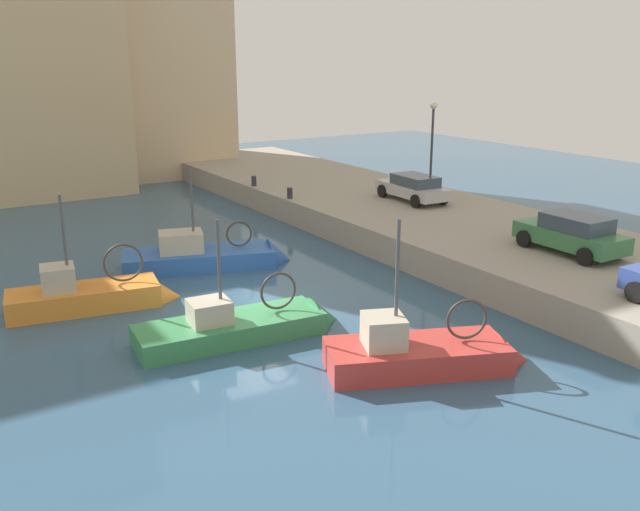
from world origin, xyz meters
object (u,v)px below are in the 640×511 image
fishing_boat_green (244,334)px  mooring_bollard_mid (254,181)px  fishing_boat_red (428,364)px  mooring_bollard_south (290,193)px  fishing_boat_orange (95,305)px  parked_car_silver (413,187)px  parked_car_green (572,233)px  quay_streetlamp (432,135)px  fishing_boat_blue (209,263)px

fishing_boat_green → mooring_bollard_mid: bearing=62.2°
fishing_boat_red → mooring_bollard_south: (5.15, 16.64, 1.37)m
fishing_boat_orange → parked_car_silver: (16.55, 3.41, 1.76)m
fishing_boat_red → fishing_boat_green: 5.68m
mooring_bollard_mid → parked_car_silver: bearing=-57.8°
fishing_boat_green → parked_car_green: bearing=-8.9°
mooring_bollard_south → quay_streetlamp: (5.65, -4.11, 2.98)m
parked_car_green → mooring_bollard_south: size_ratio=7.47×
fishing_boat_orange → mooring_bollard_south: 13.75m
fishing_boat_blue → mooring_bollard_south: size_ratio=12.68×
fishing_boat_red → mooring_bollard_mid: 21.32m
fishing_boat_orange → fishing_boat_blue: size_ratio=0.84×
fishing_boat_red → parked_car_silver: fishing_boat_red is taller
mooring_bollard_mid → quay_streetlamp: quay_streetlamp is taller
mooring_bollard_south → mooring_bollard_mid: (0.00, 4.00, 0.00)m
fishing_boat_red → mooring_bollard_south: bearing=72.8°
fishing_boat_orange → fishing_boat_blue: bearing=24.0°
fishing_boat_green → mooring_bollard_south: (8.46, 12.02, 1.39)m
parked_car_silver → mooring_bollard_south: bearing=142.5°
fishing_boat_green → quay_streetlamp: (14.11, 7.91, 4.37)m
fishing_boat_orange → parked_car_green: size_ratio=1.42×
fishing_boat_orange → mooring_bollard_south: fishing_boat_orange is taller
fishing_boat_red → mooring_bollard_mid: (5.15, 20.64, 1.37)m
quay_streetlamp → mooring_bollard_mid: bearing=124.9°
fishing_boat_green → parked_car_green: (12.36, -1.93, 1.85)m
fishing_boat_blue → mooring_bollard_mid: size_ratio=12.68×
fishing_boat_orange → mooring_bollard_mid: (11.66, 11.16, 1.36)m
fishing_boat_orange → fishing_boat_green: 5.83m
fishing_boat_green → mooring_bollard_south: bearing=54.9°
fishing_boat_blue → parked_car_silver: (11.41, 1.12, 1.76)m
mooring_bollard_south → quay_streetlamp: 7.60m
fishing_boat_orange → fishing_boat_green: (3.21, -4.87, -0.03)m
parked_car_silver → quay_streetlamp: size_ratio=0.88×
fishing_boat_red → fishing_boat_blue: 11.86m
fishing_boat_red → parked_car_green: 9.62m
parked_car_green → parked_car_silver: parked_car_green is taller
quay_streetlamp → fishing_boat_orange: bearing=-170.0°
fishing_boat_red → parked_car_green: size_ratio=1.44×
fishing_boat_red → parked_car_silver: bearing=52.1°
fishing_boat_blue → fishing_boat_green: size_ratio=1.07×
mooring_bollard_mid → fishing_boat_green: bearing=-117.8°
fishing_boat_red → parked_car_silver: size_ratio=1.39×
mooring_bollard_south → mooring_bollard_mid: same height
parked_car_silver → mooring_bollard_south: parked_car_silver is taller
parked_car_green → fishing_boat_green: bearing=171.1°
parked_car_silver → fishing_boat_blue: bearing=-174.4°
fishing_boat_green → parked_car_green: size_ratio=1.59×
mooring_bollard_mid → fishing_boat_blue: bearing=-126.3°
fishing_boat_red → fishing_boat_blue: size_ratio=0.85×
fishing_boat_green → quay_streetlamp: size_ratio=1.35×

